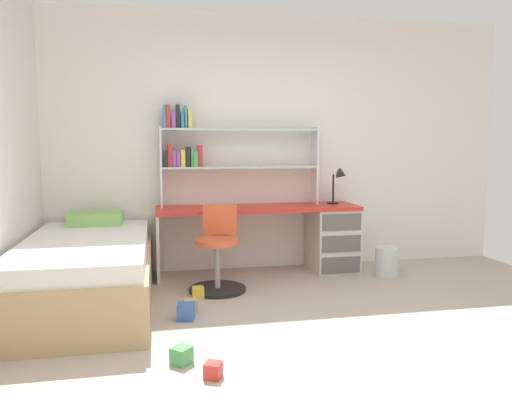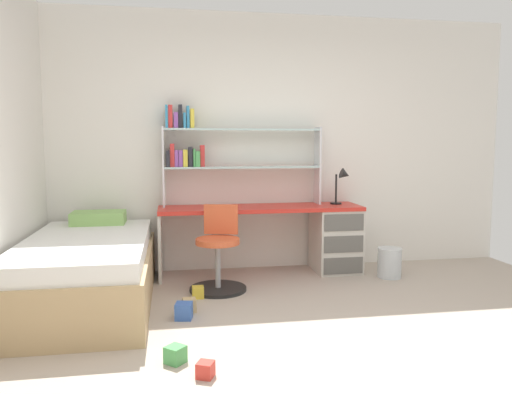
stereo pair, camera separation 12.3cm
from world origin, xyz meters
TOP-DOWN VIEW (x-y plane):
  - ground_plane at (0.00, 0.00)m, footprint 5.45×5.63m
  - room_shell at (-1.15, 1.15)m, footprint 5.45×5.63m
  - desk at (0.46, 2.03)m, footprint 2.07×0.52m
  - bookshelf_hutch at (-0.52, 2.18)m, footprint 1.63×0.22m
  - desk_lamp at (0.79, 2.06)m, footprint 0.20×0.16m
  - swivel_chair at (-0.57, 1.55)m, footprint 0.52×0.52m
  - bed_platform at (-1.69, 1.31)m, footprint 1.03×2.00m
  - waste_bin at (1.16, 1.68)m, footprint 0.24×0.24m
  - toy_block_natural_0 at (-0.86, 0.98)m, footprint 0.11×0.11m
  - toy_block_blue_1 at (-0.91, 0.82)m, footprint 0.15×0.15m
  - toy_block_yellow_2 at (-0.77, 1.33)m, footprint 0.10×0.10m
  - toy_block_green_3 at (-0.98, 0.05)m, footprint 0.15×0.15m
  - toy_block_red_4 at (-0.81, -0.17)m, footprint 0.12×0.12m

SIDE VIEW (x-z plane):
  - ground_plane at x=0.00m, z-range -0.02..0.00m
  - toy_block_red_4 at x=-0.81m, z-range 0.00..0.09m
  - toy_block_yellow_2 at x=-0.77m, z-range 0.00..0.10m
  - toy_block_natural_0 at x=-0.86m, z-range 0.00..0.10m
  - toy_block_green_3 at x=-0.98m, z-range 0.00..0.11m
  - toy_block_blue_1 at x=-0.91m, z-range 0.00..0.12m
  - waste_bin at x=1.16m, z-range 0.00..0.30m
  - bed_platform at x=-1.69m, z-range -0.06..0.63m
  - swivel_chair at x=-0.57m, z-range -0.08..0.69m
  - desk at x=0.46m, z-range 0.05..0.76m
  - desk_lamp at x=0.79m, z-range 0.77..1.15m
  - bookshelf_hutch at x=-0.52m, z-range 0.78..1.80m
  - room_shell at x=-1.15m, z-range 0.00..2.69m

